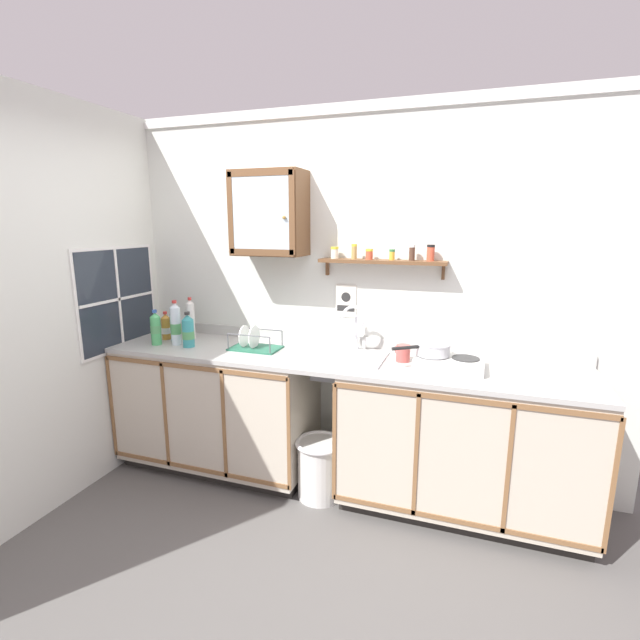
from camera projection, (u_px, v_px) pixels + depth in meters
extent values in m
plane|color=#565451|center=(319.00, 508.00, 2.99)|extent=(6.28, 6.28, 0.00)
cube|color=silver|center=(347.00, 297.00, 3.30)|extent=(3.88, 0.05, 2.63)
cube|color=white|center=(348.00, 109.00, 3.01)|extent=(3.88, 0.02, 0.05)
cube|color=silver|center=(64.00, 305.00, 2.97)|extent=(0.05, 3.41, 2.63)
cube|color=black|center=(223.00, 457.00, 3.57)|extent=(1.40, 0.57, 0.08)
cube|color=beige|center=(218.00, 403.00, 3.44)|extent=(1.42, 0.63, 0.84)
cube|color=brown|center=(190.00, 367.00, 3.07)|extent=(1.42, 0.01, 0.03)
cube|color=brown|center=(197.00, 469.00, 3.23)|extent=(1.42, 0.01, 0.03)
cube|color=brown|center=(112.00, 407.00, 3.37)|extent=(0.02, 0.01, 0.78)
cube|color=brown|center=(165.00, 416.00, 3.22)|extent=(0.02, 0.01, 0.78)
cube|color=brown|center=(224.00, 425.00, 3.07)|extent=(0.02, 0.01, 0.78)
cube|color=brown|center=(289.00, 435.00, 2.92)|extent=(0.02, 0.01, 0.78)
cube|color=black|center=(458.00, 501.00, 3.00)|extent=(1.48, 0.57, 0.08)
cube|color=beige|center=(463.00, 439.00, 2.88)|extent=(1.51, 0.63, 0.84)
cube|color=brown|center=(465.00, 400.00, 2.50)|extent=(1.51, 0.01, 0.03)
cube|color=brown|center=(457.00, 521.00, 2.66)|extent=(1.51, 0.01, 0.03)
cube|color=brown|center=(334.00, 443.00, 2.82)|extent=(0.02, 0.01, 0.78)
cube|color=brown|center=(416.00, 456.00, 2.66)|extent=(0.02, 0.01, 0.78)
cube|color=brown|center=(508.00, 471.00, 2.50)|extent=(0.02, 0.01, 0.78)
cube|color=brown|center=(613.00, 488.00, 2.34)|extent=(0.02, 0.01, 0.78)
cube|color=#B2B2AD|center=(333.00, 359.00, 3.06)|extent=(3.24, 0.66, 0.03)
cube|color=#B2B2AD|center=(345.00, 341.00, 3.34)|extent=(3.24, 0.02, 0.08)
cube|color=silver|center=(347.00, 357.00, 3.05)|extent=(0.49, 0.39, 0.01)
cube|color=slate|center=(347.00, 375.00, 3.07)|extent=(0.42, 0.31, 0.01)
cube|color=slate|center=(353.00, 360.00, 3.21)|extent=(0.42, 0.01, 0.13)
cube|color=slate|center=(341.00, 374.00, 2.91)|extent=(0.42, 0.01, 0.13)
cylinder|color=#4C4C51|center=(347.00, 375.00, 3.07)|extent=(0.04, 0.04, 0.01)
cylinder|color=silver|center=(356.00, 348.00, 3.24)|extent=(0.05, 0.05, 0.02)
cylinder|color=silver|center=(356.00, 331.00, 3.22)|extent=(0.02, 0.02, 0.22)
torus|color=silver|center=(353.00, 318.00, 3.12)|extent=(0.17, 0.02, 0.17)
cylinder|color=silver|center=(364.00, 344.00, 3.22)|extent=(0.02, 0.02, 0.06)
cube|color=silver|center=(448.00, 363.00, 2.82)|extent=(0.41, 0.29, 0.07)
cylinder|color=#2D2D2D|center=(433.00, 355.00, 2.86)|extent=(0.17, 0.17, 0.01)
cylinder|color=#2D2D2D|center=(466.00, 358.00, 2.80)|extent=(0.17, 0.17, 0.01)
cylinder|color=black|center=(430.00, 368.00, 2.73)|extent=(0.03, 0.02, 0.03)
cylinder|color=black|center=(465.00, 371.00, 2.66)|extent=(0.03, 0.02, 0.03)
cylinder|color=silver|center=(433.00, 349.00, 2.85)|extent=(0.21, 0.21, 0.07)
torus|color=silver|center=(433.00, 344.00, 2.84)|extent=(0.22, 0.22, 0.01)
cylinder|color=black|center=(405.00, 348.00, 2.79)|extent=(0.16, 0.12, 0.02)
cylinder|color=white|center=(191.00, 321.00, 3.52)|extent=(0.06, 0.06, 0.28)
cone|color=white|center=(190.00, 302.00, 3.49)|extent=(0.06, 0.06, 0.03)
cylinder|color=red|center=(189.00, 299.00, 3.48)|extent=(0.03, 0.03, 0.02)
cylinder|color=white|center=(191.00, 318.00, 3.51)|extent=(0.06, 0.06, 0.08)
cylinder|color=silver|center=(176.00, 326.00, 3.35)|extent=(0.07, 0.07, 0.28)
cone|color=silver|center=(174.00, 305.00, 3.32)|extent=(0.07, 0.07, 0.03)
cylinder|color=red|center=(174.00, 302.00, 3.31)|extent=(0.03, 0.03, 0.02)
cylinder|color=#4C9959|center=(176.00, 329.00, 3.36)|extent=(0.08, 0.08, 0.08)
cylinder|color=gold|center=(166.00, 328.00, 3.52)|extent=(0.07, 0.07, 0.17)
cone|color=gold|center=(165.00, 316.00, 3.50)|extent=(0.06, 0.06, 0.03)
cylinder|color=red|center=(165.00, 313.00, 3.50)|extent=(0.03, 0.03, 0.02)
cylinder|color=white|center=(166.00, 330.00, 3.53)|extent=(0.07, 0.07, 0.05)
cylinder|color=#4CB266|center=(156.00, 331.00, 3.36)|extent=(0.07, 0.07, 0.21)
cone|color=#4CB266|center=(155.00, 315.00, 3.33)|extent=(0.07, 0.07, 0.03)
cylinder|color=#2D59B2|center=(154.00, 311.00, 3.33)|extent=(0.03, 0.03, 0.02)
cylinder|color=#4C9959|center=(156.00, 329.00, 3.36)|extent=(0.08, 0.08, 0.06)
cylinder|color=#8CB7E0|center=(174.00, 327.00, 3.46)|extent=(0.06, 0.06, 0.21)
cone|color=#8CB7E0|center=(173.00, 312.00, 3.44)|extent=(0.06, 0.06, 0.03)
cylinder|color=#262626|center=(173.00, 309.00, 3.43)|extent=(0.03, 0.03, 0.02)
cylinder|color=#4C9959|center=(174.00, 326.00, 3.46)|extent=(0.06, 0.06, 0.06)
cylinder|color=teal|center=(188.00, 333.00, 3.30)|extent=(0.08, 0.08, 0.20)
cone|color=teal|center=(187.00, 317.00, 3.27)|extent=(0.08, 0.08, 0.04)
cylinder|color=#262626|center=(187.00, 313.00, 3.27)|extent=(0.04, 0.04, 0.02)
cylinder|color=#4C9959|center=(188.00, 335.00, 3.30)|extent=(0.09, 0.09, 0.06)
cube|color=#26664C|center=(256.00, 348.00, 3.26)|extent=(0.35, 0.23, 0.01)
cylinder|color=#4C4F54|center=(228.00, 341.00, 3.20)|extent=(0.01, 0.01, 0.11)
cylinder|color=#4C4F54|center=(270.00, 345.00, 3.10)|extent=(0.01, 0.01, 0.11)
cylinder|color=#4C4F54|center=(242.00, 335.00, 3.39)|extent=(0.01, 0.01, 0.11)
cylinder|color=#4C4F54|center=(282.00, 338.00, 3.29)|extent=(0.01, 0.01, 0.11)
cylinder|color=#4C4F54|center=(248.00, 336.00, 3.14)|extent=(0.32, 0.01, 0.01)
cylinder|color=#4C4F54|center=(262.00, 329.00, 3.33)|extent=(0.32, 0.01, 0.01)
cylinder|color=white|center=(244.00, 336.00, 3.27)|extent=(0.01, 0.16, 0.16)
cylinder|color=white|center=(254.00, 337.00, 3.25)|extent=(0.01, 0.17, 0.17)
cylinder|color=#B24C47|center=(403.00, 353.00, 2.96)|extent=(0.09, 0.09, 0.11)
torus|color=#B24C47|center=(398.00, 350.00, 3.00)|extent=(0.06, 0.06, 0.07)
cube|color=brown|center=(270.00, 214.00, 3.19)|extent=(0.51, 0.28, 0.58)
cube|color=silver|center=(261.00, 213.00, 3.06)|extent=(0.42, 0.01, 0.48)
cube|color=brown|center=(230.00, 213.00, 3.13)|extent=(0.04, 0.01, 0.55)
cube|color=brown|center=(292.00, 213.00, 2.99)|extent=(0.04, 0.01, 0.55)
cube|color=brown|center=(259.00, 172.00, 3.01)|extent=(0.48, 0.01, 0.05)
cube|color=brown|center=(262.00, 253.00, 3.12)|extent=(0.48, 0.01, 0.05)
sphere|color=olive|center=(284.00, 217.00, 3.00)|extent=(0.02, 0.02, 0.02)
cube|color=brown|center=(382.00, 262.00, 3.07)|extent=(0.87, 0.14, 0.02)
cube|color=brown|center=(327.00, 268.00, 3.26)|extent=(0.02, 0.03, 0.10)
cube|color=brown|center=(443.00, 272.00, 3.01)|extent=(0.02, 0.03, 0.10)
cylinder|color=silver|center=(335.00, 254.00, 3.18)|extent=(0.05, 0.05, 0.07)
cylinder|color=yellow|center=(335.00, 248.00, 3.17)|extent=(0.05, 0.05, 0.02)
cylinder|color=tan|center=(354.00, 253.00, 3.11)|extent=(0.04, 0.04, 0.09)
cylinder|color=yellow|center=(354.00, 245.00, 3.10)|extent=(0.04, 0.04, 0.02)
cylinder|color=#CC4C33|center=(369.00, 255.00, 3.09)|extent=(0.05, 0.05, 0.06)
cylinder|color=yellow|center=(369.00, 250.00, 3.09)|extent=(0.05, 0.05, 0.02)
cylinder|color=gold|center=(392.00, 256.00, 3.05)|extent=(0.04, 0.04, 0.06)
cylinder|color=#33723F|center=(392.00, 250.00, 3.04)|extent=(0.04, 0.04, 0.02)
cylinder|color=#4C3326|center=(412.00, 254.00, 3.00)|extent=(0.04, 0.04, 0.09)
cylinder|color=white|center=(412.00, 246.00, 2.99)|extent=(0.04, 0.04, 0.02)
cylinder|color=#CC4C33|center=(431.00, 254.00, 2.96)|extent=(0.05, 0.05, 0.09)
cylinder|color=black|center=(431.00, 246.00, 2.95)|extent=(0.05, 0.05, 0.02)
cube|color=silver|center=(347.00, 301.00, 3.28)|extent=(0.15, 0.01, 0.23)
cube|color=#262626|center=(346.00, 308.00, 3.28)|extent=(0.13, 0.00, 0.04)
cylinder|color=#262626|center=(346.00, 297.00, 3.27)|extent=(0.07, 0.00, 0.07)
cube|color=#262D38|center=(118.00, 299.00, 3.38)|extent=(0.01, 0.73, 0.73)
cube|color=white|center=(117.00, 299.00, 3.38)|extent=(0.02, 0.77, 0.77)
cube|color=white|center=(119.00, 299.00, 3.37)|extent=(0.01, 0.02, 0.73)
cube|color=white|center=(119.00, 299.00, 3.37)|extent=(0.01, 0.73, 0.02)
cylinder|color=silver|center=(320.00, 469.00, 3.09)|extent=(0.30, 0.30, 0.40)
torus|color=white|center=(320.00, 443.00, 3.05)|extent=(0.34, 0.34, 0.03)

